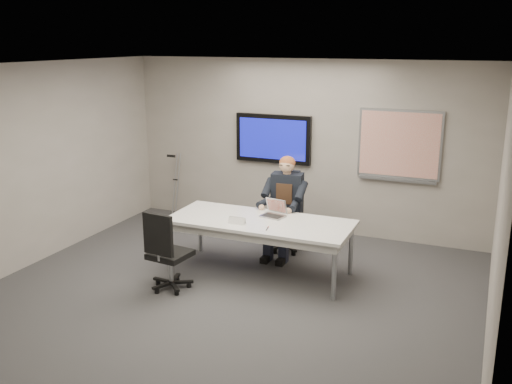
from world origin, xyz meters
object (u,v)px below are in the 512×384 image
at_px(conference_table, 260,226).
at_px(laptop, 274,212).
at_px(office_chair_far, 287,226).
at_px(seated_person, 282,217).
at_px(office_chair_near, 168,265).

xyz_separation_m(conference_table, laptop, (0.10, 0.25, 0.14)).
height_order(office_chair_far, seated_person, seated_person).
bearing_deg(seated_person, laptop, -90.09).
xyz_separation_m(seated_person, laptop, (0.06, -0.50, 0.23)).
bearing_deg(conference_table, office_chair_far, 88.55).
height_order(conference_table, laptop, laptop).
bearing_deg(office_chair_far, seated_person, -110.38).
bearing_deg(office_chair_far, office_chair_near, -138.91).
bearing_deg(office_chair_far, laptop, -108.52).
bearing_deg(seated_person, office_chair_near, -125.33).
bearing_deg(office_chair_near, conference_table, -125.93).
xyz_separation_m(office_chair_near, laptop, (0.96, 1.20, 0.48)).
height_order(seated_person, laptop, seated_person).
xyz_separation_m(office_chair_far, seated_person, (0.02, -0.27, 0.23)).
bearing_deg(laptop, office_chair_near, -117.15).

